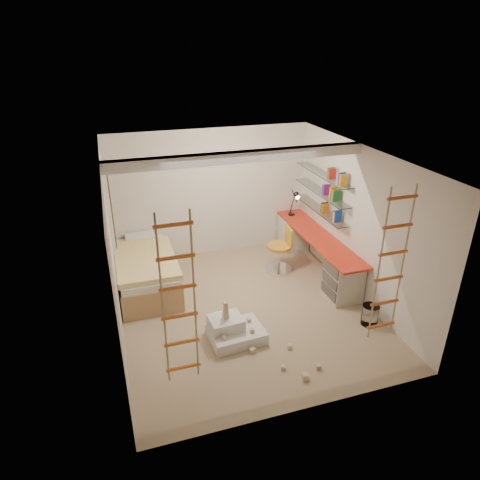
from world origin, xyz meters
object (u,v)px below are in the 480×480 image
object	(u,v)px
bed	(146,271)
play_platform	(233,331)
swivel_chair	(280,255)
desk	(316,252)

from	to	relation	value
bed	play_platform	world-z (taller)	bed
swivel_chair	play_platform	bearing A→B (deg)	-130.24
desk	play_platform	xyz separation A→B (m)	(-2.13, -1.54, -0.27)
play_platform	bed	bearing A→B (deg)	119.27
desk	swivel_chair	bearing A→B (deg)	163.43
desk	bed	bearing A→B (deg)	173.51
desk	play_platform	world-z (taller)	desk
bed	play_platform	distance (m)	2.19
desk	swivel_chair	distance (m)	0.70
desk	play_platform	size ratio (longest dim) A/B	3.33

